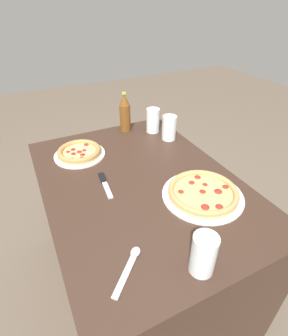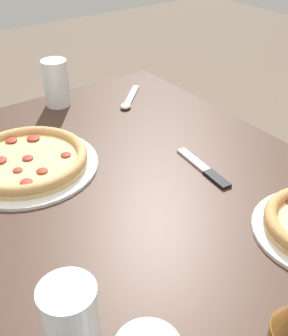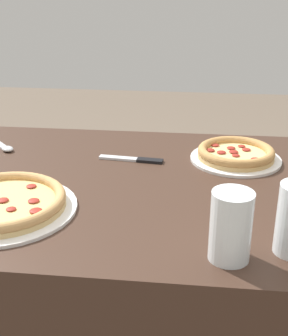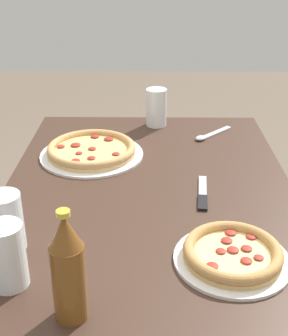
% 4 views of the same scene
% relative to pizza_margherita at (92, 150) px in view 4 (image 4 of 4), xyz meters
% --- Properties ---
extents(table, '(1.15, 0.83, 0.73)m').
position_rel_pizza_margherita_xyz_m(table, '(-0.22, -0.19, -0.38)').
color(table, '#3D281E').
rests_on(table, ground_plane).
extents(pizza_margherita, '(0.34, 0.34, 0.04)m').
position_rel_pizza_margherita_xyz_m(pizza_margherita, '(0.00, 0.00, 0.00)').
color(pizza_margherita, white).
rests_on(pizza_margherita, table).
extents(pizza_veggie, '(0.26, 0.26, 0.04)m').
position_rel_pizza_margherita_xyz_m(pizza_veggie, '(-0.55, -0.37, 0.00)').
color(pizza_veggie, white).
rests_on(pizza_veggie, table).
extents(glass_cola, '(0.08, 0.08, 0.14)m').
position_rel_pizza_margherita_xyz_m(glass_cola, '(-0.63, 0.10, 0.05)').
color(glass_cola, white).
rests_on(glass_cola, table).
extents(glass_iced_tea, '(0.08, 0.08, 0.14)m').
position_rel_pizza_margherita_xyz_m(glass_iced_tea, '(0.28, -0.21, 0.05)').
color(glass_iced_tea, white).
rests_on(glass_iced_tea, table).
extents(glass_mango_juice, '(0.08, 0.08, 0.14)m').
position_rel_pizza_margherita_xyz_m(glass_mango_juice, '(-0.50, 0.13, 0.04)').
color(glass_mango_juice, white).
rests_on(glass_mango_juice, table).
extents(beer_bottle, '(0.06, 0.06, 0.23)m').
position_rel_pizza_margherita_xyz_m(beer_bottle, '(-0.72, -0.04, 0.09)').
color(beer_bottle, brown).
rests_on(beer_bottle, table).
extents(knife, '(0.19, 0.04, 0.01)m').
position_rel_pizza_margherita_xyz_m(knife, '(-0.26, -0.34, -0.02)').
color(knife, black).
rests_on(knife, table).
extents(spoon, '(0.15, 0.15, 0.01)m').
position_rel_pizza_margherita_xyz_m(spoon, '(0.17, -0.40, -0.01)').
color(spoon, silver).
rests_on(spoon, table).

